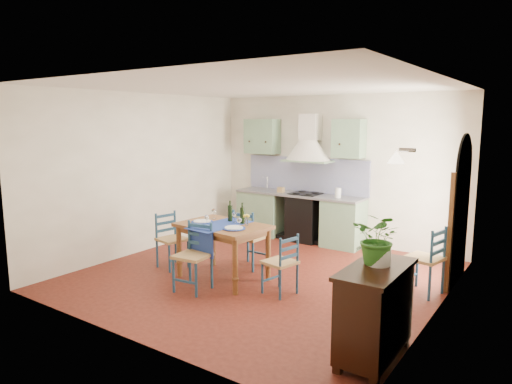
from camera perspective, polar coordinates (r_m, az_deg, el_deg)
floor at (r=7.03m, az=0.71°, el=-10.37°), size 5.00×5.00×0.00m
back_wall at (r=8.93m, az=6.44°, el=0.68°), size 5.00×0.96×2.80m
right_wall at (r=5.99m, az=22.56°, el=-1.23°), size 0.26×5.00×2.80m
left_wall at (r=8.34m, az=-13.68°, el=2.32°), size 0.04×5.00×2.80m
ceiling at (r=6.65m, az=0.76°, el=13.09°), size 5.00×5.00×0.01m
dining_table at (r=6.71m, az=-4.19°, el=-4.87°), size 1.37×1.05×1.14m
chair_near at (r=6.38m, az=-7.77°, el=-7.91°), size 0.48×0.48×0.94m
chair_far at (r=7.25m, az=-0.88°, el=-5.74°), size 0.45×0.45×0.94m
chair_left at (r=7.40m, az=-10.56°, el=-5.85°), size 0.48×0.48×0.88m
chair_right at (r=6.19m, az=3.19°, el=-8.89°), size 0.46×0.46×0.83m
chair_spare at (r=6.57m, az=20.52°, el=-7.90°), size 0.52×0.52×0.93m
sideboard at (r=4.71m, az=14.57°, el=-13.99°), size 0.50×1.05×0.94m
potted_plant at (r=4.57m, az=15.12°, el=-5.65°), size 0.50×0.45×0.52m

